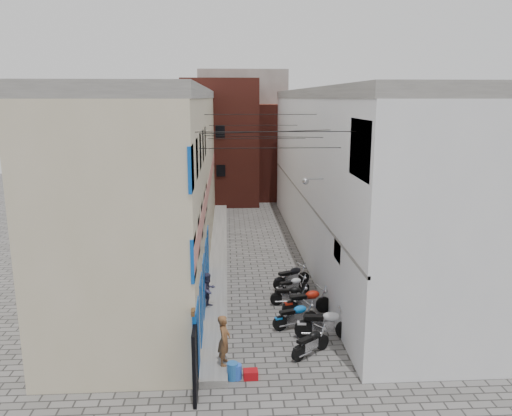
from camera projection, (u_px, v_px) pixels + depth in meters
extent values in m
plane|color=#5F5C59|center=(281.00, 386.00, 15.05)|extent=(90.00, 90.00, 0.00)
cube|color=slate|center=(219.00, 253.00, 27.57)|extent=(0.90, 26.00, 0.25)
cube|color=#C0B491|center=(162.00, 180.00, 26.51)|extent=(5.00, 26.00, 8.50)
cube|color=tan|center=(208.00, 184.00, 26.71)|extent=(0.10, 26.00, 0.80)
cube|color=#0B49A9|center=(203.00, 288.00, 19.40)|extent=(0.12, 10.20, 2.40)
cube|color=#0B49A9|center=(200.00, 186.00, 18.53)|extent=(0.10, 10.20, 4.00)
cube|color=slate|center=(158.00, 93.00, 25.54)|extent=(5.10, 26.00, 0.50)
cube|color=black|center=(195.00, 363.00, 14.28)|extent=(0.10, 1.20, 2.20)
cube|color=silver|center=(347.00, 178.00, 27.09)|extent=(5.00, 26.00, 8.50)
cube|color=#0B49A9|center=(361.00, 149.00, 15.15)|extent=(0.10, 2.40, 1.80)
cube|color=white|center=(339.00, 250.00, 18.45)|extent=(0.08, 1.00, 0.70)
cylinder|color=#B2B2B7|center=(315.00, 179.00, 20.87)|extent=(0.80, 0.06, 0.06)
sphere|color=#B2B2B7|center=(306.00, 181.00, 20.87)|extent=(0.28, 0.28, 0.28)
cube|color=slate|center=(351.00, 93.00, 26.12)|extent=(5.10, 26.00, 0.50)
cube|color=slate|center=(302.00, 194.00, 27.13)|extent=(0.10, 26.00, 0.12)
cube|color=maroon|center=(221.00, 141.00, 41.14)|extent=(6.00, 6.00, 10.00)
cube|color=maroon|center=(278.00, 151.00, 43.60)|extent=(5.00, 6.00, 8.00)
cube|color=slate|center=(243.00, 131.00, 47.00)|extent=(8.00, 5.00, 11.00)
cube|color=black|center=(247.00, 193.00, 39.35)|extent=(2.00, 0.30, 2.40)
cylinder|color=black|center=(276.00, 132.00, 15.38)|extent=(5.20, 0.02, 0.02)
cylinder|color=black|center=(271.00, 148.00, 17.48)|extent=(5.20, 0.02, 0.02)
cylinder|color=black|center=(265.00, 132.00, 19.83)|extent=(5.20, 0.02, 0.02)
cylinder|color=black|center=(261.00, 114.00, 22.14)|extent=(5.20, 0.02, 0.02)
cylinder|color=black|center=(257.00, 138.00, 25.34)|extent=(5.20, 0.02, 0.02)
cylinder|color=black|center=(253.00, 125.00, 28.16)|extent=(5.20, 0.02, 0.02)
cylinder|color=black|center=(268.00, 132.00, 18.35)|extent=(5.65, 2.07, 0.02)
cylinder|color=black|center=(262.00, 137.00, 21.36)|extent=(5.80, 1.58, 0.02)
imported|color=brown|center=(224.00, 340.00, 15.70)|extent=(0.49, 0.66, 1.64)
imported|color=#393854|center=(208.00, 290.00, 20.04)|extent=(0.88, 0.88, 1.44)
cylinder|color=#2362AF|center=(233.00, 371.00, 15.39)|extent=(0.39, 0.39, 0.55)
cylinder|color=blue|center=(237.00, 372.00, 15.41)|extent=(0.37, 0.37, 0.48)
cube|color=#A20B11|center=(251.00, 374.00, 15.46)|extent=(0.46, 0.35, 0.28)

